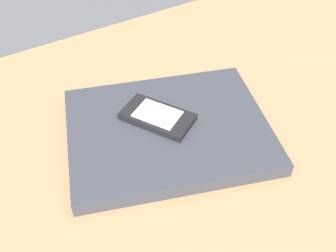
{
  "coord_description": "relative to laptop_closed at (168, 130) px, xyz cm",
  "views": [
    {
      "loc": [
        32.37,
        32.47,
        46.88
      ],
      "look_at": [
        9.75,
        -4.42,
        5.0
      ],
      "focal_mm": 41.78,
      "sensor_mm": 36.0,
      "label": 1
    }
  ],
  "objects": [
    {
      "name": "cell_phone_on_laptop",
      "position": [
        0.73,
        -1.95,
        1.69
      ],
      "size": [
        10.65,
        12.46,
        1.18
      ],
      "color": "black",
      "rests_on": "laptop_closed"
    },
    {
      "name": "laptop_closed",
      "position": [
        0.0,
        0.0,
        0.0
      ],
      "size": [
        36.6,
        32.44,
        2.26
      ],
      "primitive_type": "cube",
      "rotation": [
        0.0,
        0.0,
        -0.33
      ],
      "color": "#33353D",
      "rests_on": "desk_surface"
    },
    {
      "name": "desk_surface",
      "position": [
        -9.75,
        4.42,
        -2.63
      ],
      "size": [
        120.0,
        80.0,
        3.0
      ],
      "primitive_type": "cube",
      "color": "#9E7751",
      "rests_on": "ground"
    }
  ]
}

